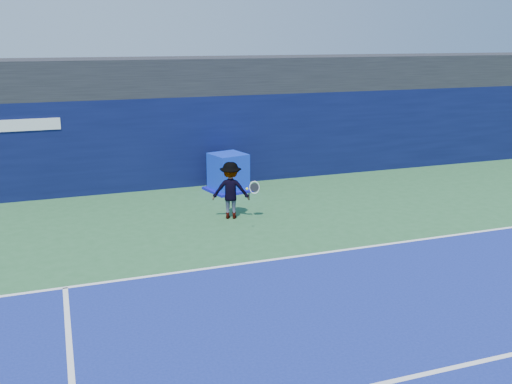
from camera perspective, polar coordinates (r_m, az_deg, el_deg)
ground at (r=10.77m, az=10.19°, el=-12.04°), size 80.00×80.00×0.00m
baseline at (r=13.20m, az=3.77°, el=-6.49°), size 24.00×0.10×0.01m
service_line at (r=9.32m, az=16.50°, el=-17.07°), size 24.00×0.10×0.01m
stadium_band at (r=20.38m, az=-5.67°, el=11.57°), size 36.00×3.00×1.20m
back_wall_assembly at (r=19.67m, az=-4.81°, el=5.29°), size 36.00×1.03×3.00m
equipment_cart at (r=18.63m, az=-2.80°, el=1.82°), size 1.57×1.57×1.24m
tennis_player at (r=15.75m, az=-2.54°, el=0.18°), size 1.32×0.92×1.59m
tennis_ball at (r=14.31m, az=-0.91°, el=0.33°), size 0.07×0.07×0.07m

